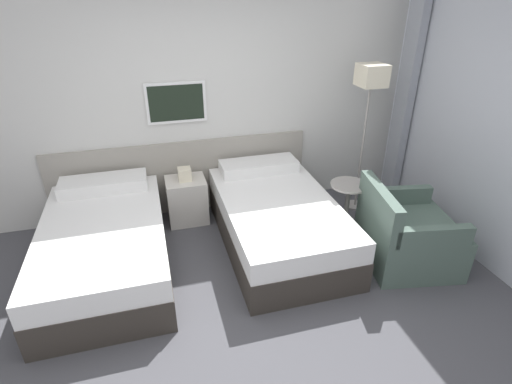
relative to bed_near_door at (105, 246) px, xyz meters
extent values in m
plane|color=#47474C|center=(1.18, -1.07, -0.27)|extent=(16.00, 16.00, 0.00)
cube|color=silver|center=(1.18, 1.01, 1.08)|extent=(10.00, 0.06, 2.70)
cube|color=gray|center=(0.85, 0.96, 0.16)|extent=(2.96, 0.04, 0.87)
cube|color=white|center=(0.85, 0.96, 1.05)|extent=(0.64, 0.03, 0.44)
cube|color=black|center=(0.85, 0.95, 1.05)|extent=(0.58, 0.01, 0.38)
cube|color=#8E939E|center=(3.45, 0.63, 1.05)|extent=(0.10, 0.24, 2.64)
cube|color=#332D28|center=(0.00, -0.03, -0.12)|extent=(1.10, 1.91, 0.31)
cube|color=white|center=(0.00, -0.03, 0.14)|extent=(1.09, 1.89, 0.21)
cube|color=white|center=(0.00, 0.70, 0.31)|extent=(0.88, 0.34, 0.13)
cube|color=#332D28|center=(1.70, -0.03, -0.12)|extent=(1.10, 1.91, 0.31)
cube|color=white|center=(1.70, -0.03, 0.14)|extent=(1.09, 1.89, 0.21)
cube|color=white|center=(1.70, 0.70, 0.31)|extent=(0.88, 0.34, 0.13)
cube|color=beige|center=(0.85, 0.71, -0.01)|extent=(0.44, 0.38, 0.51)
cube|color=beige|center=(0.85, 0.71, 0.32)|extent=(0.14, 0.14, 0.14)
cylinder|color=#9E9993|center=(2.88, 0.48, -0.26)|extent=(0.24, 0.24, 0.02)
cylinder|color=#9E9993|center=(2.88, 0.48, 0.48)|extent=(0.02, 0.02, 1.46)
cube|color=beige|center=(2.88, 0.48, 1.32)|extent=(0.28, 0.28, 0.23)
cylinder|color=gray|center=(2.46, -0.05, -0.26)|extent=(0.26, 0.26, 0.01)
cylinder|color=gray|center=(2.46, -0.05, 0.03)|extent=(0.05, 0.05, 0.57)
cylinder|color=gray|center=(2.46, -0.05, 0.33)|extent=(0.39, 0.39, 0.02)
cube|color=#4C6056|center=(2.84, -0.64, -0.05)|extent=(0.95, 0.98, 0.43)
cube|color=#4C6056|center=(2.49, -0.58, 0.35)|extent=(0.25, 0.85, 0.37)
cube|color=#4C6056|center=(2.77, -1.01, 0.25)|extent=(0.69, 0.21, 0.18)
cube|color=#4C6056|center=(2.91, -0.27, 0.25)|extent=(0.69, 0.21, 0.18)
camera|label=1|loc=(0.52, -3.35, 2.17)|focal=28.00mm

